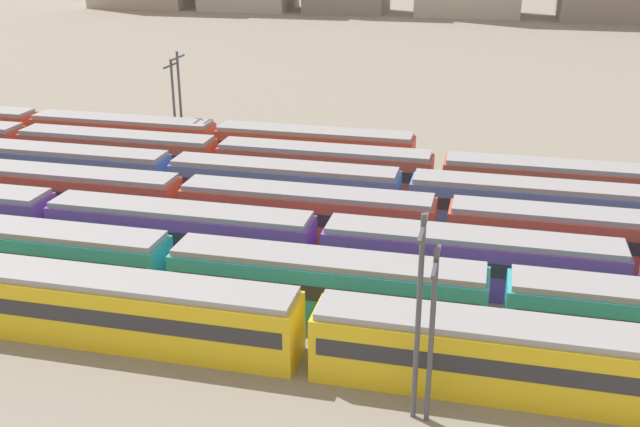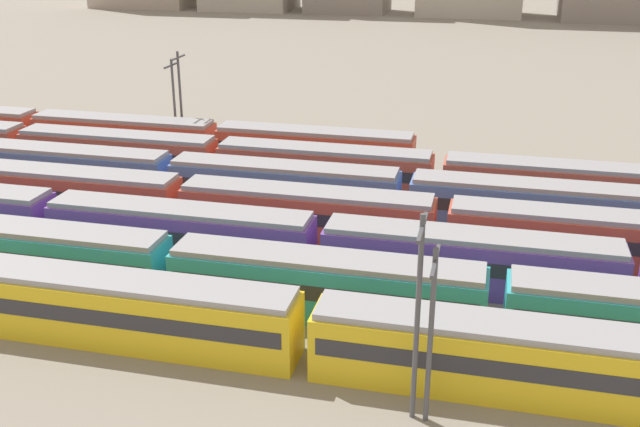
# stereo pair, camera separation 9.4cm
# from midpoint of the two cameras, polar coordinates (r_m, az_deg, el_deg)

# --- Properties ---
(train_track_0) EXTENTS (112.50, 3.06, 3.75)m
(train_track_0) POSITION_cam_midpoint_polar(r_m,az_deg,el_deg) (37.73, -1.01, -9.11)
(train_track_0) COLOR yellow
(train_track_0) RESTS_ON ground_plane
(train_track_1) EXTENTS (93.60, 3.06, 3.75)m
(train_track_1) POSITION_cam_midpoint_polar(r_m,az_deg,el_deg) (42.19, 0.48, -5.56)
(train_track_1) COLOR teal
(train_track_1) RESTS_ON ground_plane
(train_track_2) EXTENTS (93.60, 3.06, 3.75)m
(train_track_2) POSITION_cam_midpoint_polar(r_m,az_deg,el_deg) (49.98, -10.65, -1.46)
(train_track_2) COLOR #6B429E
(train_track_2) RESTS_ON ground_plane
(train_track_3) EXTENTS (112.50, 3.06, 3.75)m
(train_track_3) POSITION_cam_midpoint_polar(r_m,az_deg,el_deg) (50.85, 9.36, -0.96)
(train_track_3) COLOR #BC4C38
(train_track_3) RESTS_ON ground_plane
(train_track_4) EXTENTS (93.60, 3.06, 3.75)m
(train_track_4) POSITION_cam_midpoint_polar(r_m,az_deg,el_deg) (57.71, -2.75, 2.08)
(train_track_4) COLOR #4C70BC
(train_track_4) RESTS_ON ground_plane
(train_track_5) EXTENTS (93.60, 3.06, 3.75)m
(train_track_5) POSITION_cam_midpoint_polar(r_m,az_deg,el_deg) (61.99, 0.36, 3.50)
(train_track_5) COLOR #BC4C38
(train_track_5) RESTS_ON ground_plane
(train_track_6) EXTENTS (55.80, 3.06, 3.75)m
(train_track_6) POSITION_cam_midpoint_polar(r_m,az_deg,el_deg) (73.97, -14.82, 5.78)
(train_track_6) COLOR #BC4C38
(train_track_6) RESTS_ON ground_plane
(catenary_pole_0) EXTENTS (0.24, 3.20, 9.99)m
(catenary_pole_0) POSITION_cam_midpoint_polar(r_m,az_deg,el_deg) (32.50, 7.61, -7.34)
(catenary_pole_0) COLOR #4C4C51
(catenary_pole_0) RESTS_ON ground_plane
(catenary_pole_1) EXTENTS (0.24, 3.20, 8.98)m
(catenary_pole_1) POSITION_cam_midpoint_polar(r_m,az_deg,el_deg) (73.75, -11.12, 8.56)
(catenary_pole_1) COLOR #4C4C51
(catenary_pole_1) RESTS_ON ground_plane
(catenary_pole_2) EXTENTS (0.24, 3.20, 8.57)m
(catenary_pole_2) POSITION_cam_midpoint_polar(r_m,az_deg,el_deg) (32.74, 8.62, -8.65)
(catenary_pole_2) COLOR #4C4C51
(catenary_pole_2) RESTS_ON ground_plane
(catenary_pole_3) EXTENTS (0.24, 3.20, 9.63)m
(catenary_pole_3) POSITION_cam_midpoint_polar(r_m,az_deg,el_deg) (73.89, -10.65, 8.88)
(catenary_pole_3) COLOR #4C4C51
(catenary_pole_3) RESTS_ON ground_plane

